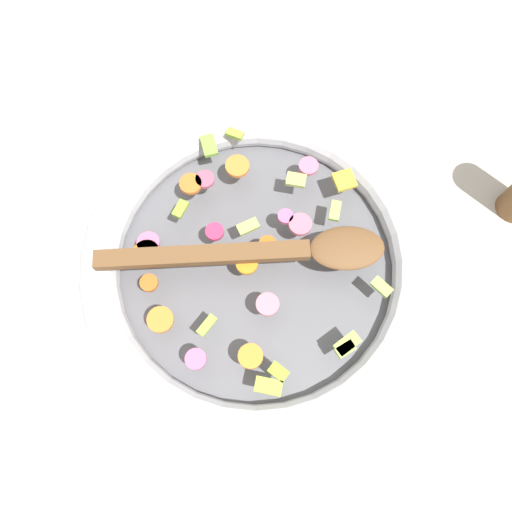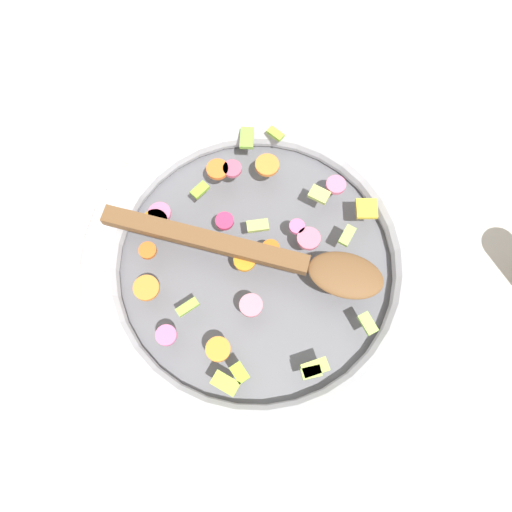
{
  "view_description": "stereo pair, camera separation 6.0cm",
  "coord_description": "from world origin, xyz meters",
  "views": [
    {
      "loc": [
        -0.14,
        0.14,
        0.62
      ],
      "look_at": [
        0.0,
        0.0,
        0.05
      ],
      "focal_mm": 35.0,
      "sensor_mm": 36.0,
      "label": 1
    },
    {
      "loc": [
        -0.17,
        0.09,
        0.62
      ],
      "look_at": [
        0.0,
        0.0,
        0.05
      ],
      "focal_mm": 35.0,
      "sensor_mm": 36.0,
      "label": 2
    }
  ],
  "objects": [
    {
      "name": "chopped_vegetables",
      "position": [
        0.02,
        0.01,
        0.05
      ],
      "size": [
        0.33,
        0.32,
        0.01
      ],
      "color": "orange",
      "rests_on": "skillet"
    },
    {
      "name": "ground_plane",
      "position": [
        0.0,
        0.0,
        0.0
      ],
      "size": [
        4.0,
        4.0,
        0.0
      ],
      "primitive_type": "plane",
      "color": "beige"
    },
    {
      "name": "skillet",
      "position": [
        0.0,
        0.0,
        0.02
      ],
      "size": [
        0.44,
        0.44,
        0.05
      ],
      "color": "slate",
      "rests_on": "ground_plane"
    },
    {
      "name": "wooden_spoon",
      "position": [
        -0.01,
        -0.01,
        0.06
      ],
      "size": [
        0.26,
        0.29,
        0.01
      ],
      "color": "brown",
      "rests_on": "chopped_vegetables"
    }
  ]
}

